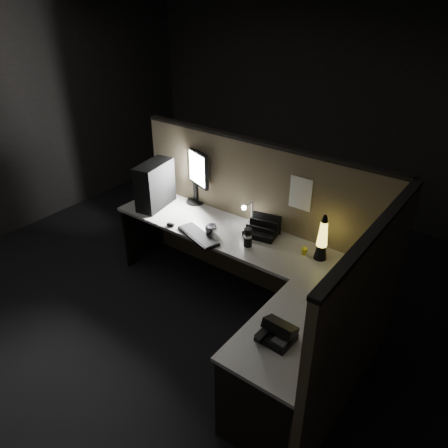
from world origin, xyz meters
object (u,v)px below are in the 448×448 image
Objects in this scene: lava_lamp at (322,241)px; desk_phone at (277,333)px; pc_tower at (155,185)px; keyboard at (198,236)px; monitor at (195,171)px.

desk_phone is at bearing -79.50° from lava_lamp.
pc_tower reaches higher than desk_phone.
monitor is at bearing 149.62° from keyboard.
lava_lamp is at bearing 36.83° from keyboard.
lava_lamp is at bearing 12.46° from monitor.
lava_lamp is at bearing -5.56° from pc_tower.
desk_phone is (1.96, -0.89, -0.18)m from pc_tower.
pc_tower is at bearing -178.41° from keyboard.
keyboard is at bearing -161.36° from lava_lamp.
pc_tower is 0.98× the size of keyboard.
pc_tower reaches higher than keyboard.
monitor reaches higher than keyboard.
lava_lamp is (1.03, 0.35, 0.16)m from keyboard.
pc_tower reaches higher than lava_lamp.
pc_tower is 1.95× the size of desk_phone.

